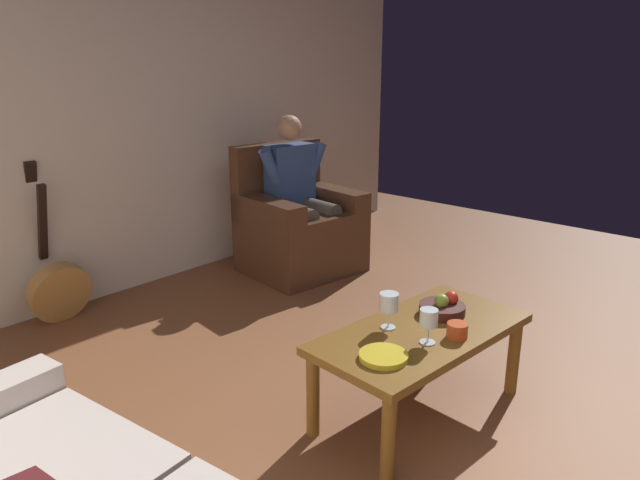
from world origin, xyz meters
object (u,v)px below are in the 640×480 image
object	(u,v)px
armchair	(298,228)
decorative_dish	(383,356)
person_seated	(300,191)
coffee_table	(421,342)
wine_glass_near	(429,320)
guitar	(58,287)
candle_jar	(457,330)
wine_glass_far	(389,304)
fruit_bowl	(443,307)

from	to	relation	value
armchair	decorative_dish	distance (m)	2.35
person_seated	coffee_table	world-z (taller)	person_seated
coffee_table	wine_glass_near	distance (m)	0.22
wine_glass_near	guitar	bearing A→B (deg)	-77.40
guitar	candle_jar	world-z (taller)	guitar
coffee_table	candle_jar	size ratio (longest dim) A/B	11.77
coffee_table	wine_glass_near	bearing A→B (deg)	42.49
guitar	wine_glass_far	xyz separation A→B (m)	(-0.55, 2.17, 0.33)
coffee_table	wine_glass_far	size ratio (longest dim) A/B	6.47
wine_glass_far	candle_jar	xyz separation A→B (m)	(-0.12, 0.29, -0.09)
coffee_table	decorative_dish	distance (m)	0.36
person_seated	wine_glass_near	world-z (taller)	person_seated
guitar	fruit_bowl	world-z (taller)	guitar
fruit_bowl	armchair	bearing A→B (deg)	-115.78
coffee_table	guitar	distance (m)	2.39
coffee_table	guitar	world-z (taller)	guitar
wine_glass_far	fruit_bowl	size ratio (longest dim) A/B	0.77
guitar	fruit_bowl	bearing A→B (deg)	110.48
fruit_bowl	candle_jar	bearing A→B (deg)	44.41
coffee_table	candle_jar	bearing A→B (deg)	102.11
guitar	wine_glass_far	size ratio (longest dim) A/B	6.00
guitar	coffee_table	bearing A→B (deg)	105.44
person_seated	decorative_dish	world-z (taller)	person_seated
fruit_bowl	coffee_table	bearing A→B (deg)	4.55
wine_glass_near	candle_jar	world-z (taller)	wine_glass_near
guitar	wine_glass_near	world-z (taller)	guitar
wine_glass_far	fruit_bowl	bearing A→B (deg)	160.44
person_seated	coffee_table	bearing A→B (deg)	66.40
fruit_bowl	candle_jar	xyz separation A→B (m)	(0.18, 0.18, -0.00)
decorative_dish	coffee_table	bearing A→B (deg)	-174.83
coffee_table	wine_glass_near	size ratio (longest dim) A/B	6.95
wine_glass_near	decorative_dish	world-z (taller)	wine_glass_near
person_seated	fruit_bowl	size ratio (longest dim) A/B	5.44
person_seated	coffee_table	xyz separation A→B (m)	(1.08, 1.79, -0.28)
person_seated	armchair	bearing A→B (deg)	-90.00
person_seated	wine_glass_far	size ratio (longest dim) A/B	7.10
candle_jar	wine_glass_near	bearing A→B (deg)	-27.22
armchair	coffee_table	size ratio (longest dim) A/B	0.89
person_seated	fruit_bowl	world-z (taller)	person_seated
armchair	decorative_dish	world-z (taller)	armchair
guitar	decorative_dish	size ratio (longest dim) A/B	4.97
wine_glass_near	armchair	bearing A→B (deg)	-121.86
wine_glass_near	person_seated	bearing A→B (deg)	-122.16
armchair	fruit_bowl	world-z (taller)	armchair
guitar	candle_jar	size ratio (longest dim) A/B	10.91
armchair	coffee_table	distance (m)	2.12
armchair	wine_glass_far	distance (m)	2.08
wine_glass_far	coffee_table	bearing A→B (deg)	125.31
fruit_bowl	decorative_dish	size ratio (longest dim) A/B	1.08
candle_jar	guitar	bearing A→B (deg)	-74.78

